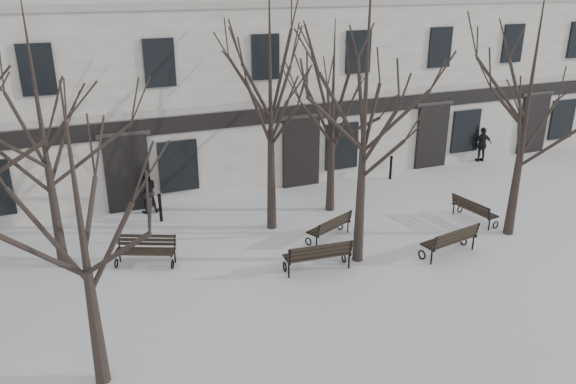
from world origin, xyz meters
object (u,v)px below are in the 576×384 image
tree_2 (366,79)px  bench_4 (330,226)px  bench_1 (318,255)px  bench_5 (474,209)px  tree_1 (78,208)px  tree_3 (531,87)px  bench_2 (451,240)px  bench_3 (145,250)px

tree_2 → bench_4: (-0.16, 1.61, -5.12)m
bench_1 → bench_4: 2.23m
bench_1 → bench_5: bench_1 is taller
tree_2 → bench_1: size_ratio=4.35×
tree_1 → tree_2: bearing=19.6°
tree_1 → tree_3: 13.88m
tree_3 → bench_2: bearing=-169.0°
tree_3 → bench_5: size_ratio=4.47×
bench_5 → bench_3: bearing=75.5°
bench_3 → bench_4: bench_3 is taller
tree_2 → bench_3: (-6.13, 2.21, -5.11)m
bench_2 → tree_3: bearing=-178.9°
tree_2 → bench_1: 5.26m
bench_3 → bench_4: size_ratio=1.04×
bench_1 → tree_3: bearing=-175.7°
bench_4 → bench_5: 5.44m
bench_2 → bench_3: bench_2 is taller
bench_2 → bench_4: 3.87m
tree_2 → bench_4: 5.37m
bench_4 → bench_1: bearing=29.9°
tree_1 → bench_5: tree_1 is taller
tree_2 → bench_4: size_ratio=4.90×
tree_2 → bench_2: size_ratio=4.36×
bench_5 → tree_2: bearing=92.1°
tree_3 → bench_4: size_ratio=4.41×
bench_2 → bench_3: (-8.97, 3.06, -0.04)m
tree_3 → bench_5: bearing=111.2°
tree_3 → bench_3: size_ratio=4.26×
bench_4 → bench_5: bench_4 is taller
tree_3 → bench_4: 7.69m
tree_3 → bench_1: bearing=179.2°
bench_3 → bench_5: 11.44m
tree_3 → bench_2: tree_3 is taller
tree_1 → tree_2: 8.51m
bench_2 → tree_1: bearing=0.4°
bench_1 → bench_5: 6.80m
tree_1 → bench_5: size_ratio=3.64×
tree_2 → bench_5: tree_2 is taller
bench_1 → bench_5: (6.70, 1.16, -0.07)m
bench_3 → bench_4: bearing=18.5°
bench_3 → bench_4: (5.98, -0.60, -0.02)m
bench_1 → bench_4: bench_1 is taller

